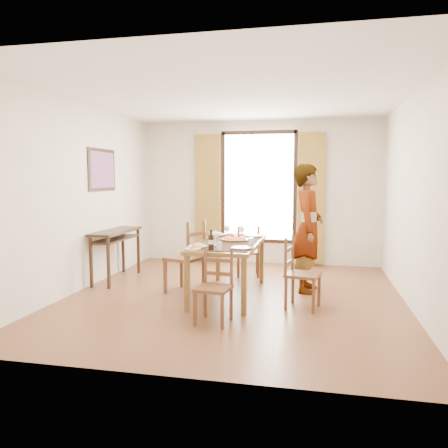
% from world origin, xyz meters
% --- Properties ---
extents(ground, '(5.00, 5.00, 0.00)m').
position_xyz_m(ground, '(0.00, 0.00, 0.00)').
color(ground, '#4C2517').
rests_on(ground, ground).
extents(room_shell, '(4.60, 5.10, 2.74)m').
position_xyz_m(room_shell, '(-0.00, 0.13, 1.54)').
color(room_shell, silver).
rests_on(room_shell, ground).
extents(console_table, '(0.38, 1.20, 0.80)m').
position_xyz_m(console_table, '(-2.03, 0.60, 0.68)').
color(console_table, '#342111').
rests_on(console_table, ground).
extents(dining_table, '(0.81, 1.80, 0.76)m').
position_xyz_m(dining_table, '(-0.08, 0.05, 0.69)').
color(dining_table, brown).
rests_on(dining_table, ground).
extents(chair_west, '(0.58, 0.58, 1.04)m').
position_xyz_m(chair_west, '(-0.70, 0.09, 0.48)').
color(chair_west, brown).
rests_on(chair_west, ground).
extents(chair_north, '(0.44, 0.44, 0.85)m').
position_xyz_m(chair_north, '(-0.01, 1.30, 0.39)').
color(chair_north, brown).
rests_on(chair_north, ground).
extents(chair_south, '(0.41, 0.41, 0.84)m').
position_xyz_m(chair_south, '(-0.02, -1.09, 0.39)').
color(chair_south, brown).
rests_on(chair_south, ground).
extents(chair_east, '(0.47, 0.47, 0.90)m').
position_xyz_m(chair_east, '(0.90, -0.34, 0.42)').
color(chair_east, brown).
rests_on(chair_east, ground).
extents(man, '(0.73, 0.53, 1.82)m').
position_xyz_m(man, '(0.97, 0.53, 0.91)').
color(man, gray).
rests_on(man, ground).
extents(plate_sw, '(0.27, 0.27, 0.05)m').
position_xyz_m(plate_sw, '(-0.37, -0.54, 0.78)').
color(plate_sw, silver).
rests_on(plate_sw, dining_table).
extents(plate_se, '(0.27, 0.27, 0.05)m').
position_xyz_m(plate_se, '(0.19, -0.52, 0.78)').
color(plate_se, silver).
rests_on(plate_se, dining_table).
extents(plate_nw, '(0.27, 0.27, 0.05)m').
position_xyz_m(plate_nw, '(-0.38, 0.63, 0.78)').
color(plate_nw, silver).
rests_on(plate_nw, dining_table).
extents(plate_ne, '(0.27, 0.27, 0.05)m').
position_xyz_m(plate_ne, '(0.17, 0.64, 0.78)').
color(plate_ne, silver).
rests_on(plate_ne, dining_table).
extents(pasta_platter, '(0.40, 0.40, 0.10)m').
position_xyz_m(pasta_platter, '(-0.02, 0.15, 0.81)').
color(pasta_platter, red).
rests_on(pasta_platter, dining_table).
extents(caprese_plate, '(0.20, 0.20, 0.04)m').
position_xyz_m(caprese_plate, '(-0.38, -0.70, 0.78)').
color(caprese_plate, silver).
rests_on(caprese_plate, dining_table).
extents(wine_glass_a, '(0.08, 0.08, 0.18)m').
position_xyz_m(wine_glass_a, '(-0.20, -0.30, 0.85)').
color(wine_glass_a, white).
rests_on(wine_glass_a, dining_table).
extents(wine_glass_b, '(0.08, 0.08, 0.18)m').
position_xyz_m(wine_glass_b, '(0.03, 0.39, 0.85)').
color(wine_glass_b, white).
rests_on(wine_glass_b, dining_table).
extents(wine_glass_c, '(0.08, 0.08, 0.18)m').
position_xyz_m(wine_glass_c, '(-0.19, 0.44, 0.85)').
color(wine_glass_c, white).
rests_on(wine_glass_c, dining_table).
extents(tumbler_a, '(0.07, 0.07, 0.10)m').
position_xyz_m(tumbler_a, '(0.26, -0.24, 0.81)').
color(tumbler_a, silver).
rests_on(tumbler_a, dining_table).
extents(tumbler_b, '(0.07, 0.07, 0.10)m').
position_xyz_m(tumbler_b, '(-0.40, 0.31, 0.81)').
color(tumbler_b, silver).
rests_on(tumbler_b, dining_table).
extents(tumbler_c, '(0.07, 0.07, 0.10)m').
position_xyz_m(tumbler_c, '(-0.06, -0.68, 0.81)').
color(tumbler_c, silver).
rests_on(tumbler_c, dining_table).
extents(wine_bottle, '(0.07, 0.07, 0.25)m').
position_xyz_m(wine_bottle, '(-0.16, -0.70, 0.88)').
color(wine_bottle, black).
rests_on(wine_bottle, dining_table).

